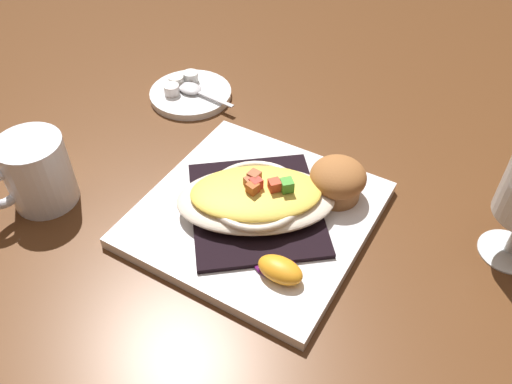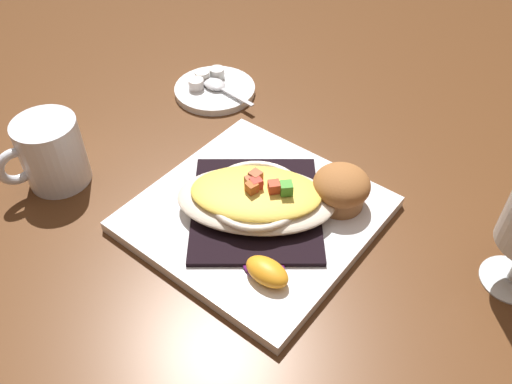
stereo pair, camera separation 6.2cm
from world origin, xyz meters
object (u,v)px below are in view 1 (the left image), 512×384
Objects in this scene: spoon at (192,89)px; creamer_cup_0 at (191,77)px; square_plate at (256,214)px; orange_garnish at (279,269)px; creamer_cup_1 at (176,81)px; creamer_cup_2 at (172,90)px; creamer_saucer at (191,94)px; gratin_dish at (256,197)px; muffin at (338,180)px; coffee_mug at (38,176)px.

spoon is 0.03m from creamer_cup_0.
orange_garnish is at bearing 131.23° from square_plate.
creamer_cup_1 is 1.00× the size of creamer_cup_2.
orange_garnish is 0.50× the size of creamer_saucer.
muffin is (-0.08, -0.07, 0.00)m from gratin_dish.
square_plate is 0.27m from coffee_mug.
creamer_cup_2 is at bearing 81.07° from creamer_cup_0.
creamer_saucer is 0.03m from creamer_cup_0.
square_plate is 10.93× the size of creamer_cup_0.
gratin_dish is at bearing 141.32° from creamer_cup_1.
spoon reaches higher than square_plate.
creamer_saucer is (0.21, -0.19, -0.00)m from square_plate.
creamer_cup_1 is at bearing 55.29° from creamer_cup_0.
spoon is at bearing -43.86° from orange_garnish.
creamer_saucer is (0.21, -0.19, -0.03)m from gratin_dish.
coffee_mug is 4.60× the size of creamer_cup_0.
muffin reaches higher than creamer_saucer.
creamer_saucer is at bearing -22.54° from muffin.
gratin_dish is at bearing 144.16° from creamer_cup_2.
square_plate is at bearing 137.89° from spoon.
coffee_mug reaches higher than creamer_cup_2.
muffin is at bearing 154.42° from creamer_cup_0.
muffin is at bearing 162.09° from creamer_cup_2.
creamer_cup_0 is at bearing -25.58° from muffin.
orange_garnish is at bearing 138.84° from creamer_cup_1.
spoon is (0.21, -0.19, -0.02)m from gratin_dish.
orange_garnish is 0.58× the size of coffee_mug.
square_plate is at bearing -160.22° from coffee_mug.
creamer_saucer is (-0.04, -0.28, -0.04)m from coffee_mug.
coffee_mug is 4.60× the size of creamer_cup_1.
creamer_cup_2 is at bearing -94.73° from coffee_mug.
creamer_cup_0 is (0.01, -0.03, 0.01)m from creamer_saucer.
square_plate is at bearing 141.29° from creamer_cup_1.
creamer_cup_1 reaches higher than spoon.
creamer_cup_1 reaches higher than square_plate.
coffee_mug is (0.33, 0.16, -0.00)m from muffin.
gratin_dish is 0.31m from creamer_cup_0.
creamer_saucer is 0.03m from creamer_cup_1.
orange_garnish reaches higher than spoon.
spoon is at bearing -42.08° from gratin_dish.
gratin_dish is 0.31m from creamer_cup_1.
coffee_mug is 0.28m from creamer_saucer.
creamer_cup_2 is at bearing 36.47° from spoon.
square_plate is at bearing 144.14° from creamer_cup_2.
muffin is 0.14m from orange_garnish.
creamer_cup_2 is at bearing -39.18° from orange_garnish.
muffin is 0.37m from coffee_mug.
creamer_cup_0 and creamer_cup_2 have the same top height.
creamer_saucer is 5.33× the size of creamer_cup_1.
orange_garnish reaches higher than creamer_cup_2.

